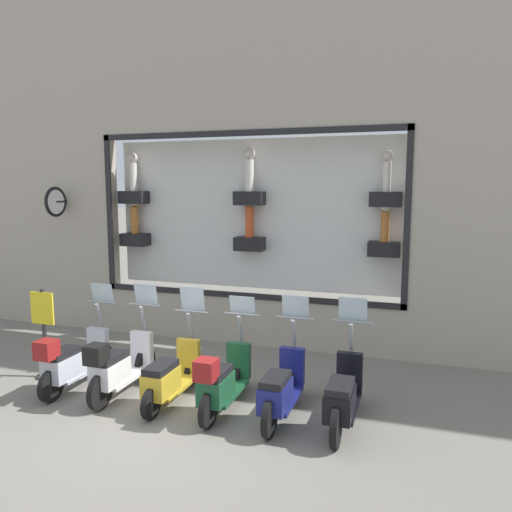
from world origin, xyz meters
TOP-DOWN VIEW (x-y plane):
  - ground_plane at (0.00, 0.00)m, footprint 120.00×120.00m
  - building_facade at (3.60, 0.00)m, footprint 1.25×36.00m
  - scooter_black_0 at (0.42, -2.47)m, footprint 1.81×0.61m
  - scooter_navy_1 at (0.42, -1.60)m, footprint 1.80×0.60m
  - scooter_green_2 at (0.35, -0.74)m, footprint 1.80×0.60m
  - scooter_yellow_3 at (0.42, 0.13)m, footprint 1.79×0.61m
  - scooter_white_4 at (0.36, 1.00)m, footprint 1.81×0.60m
  - scooter_silver_5 at (0.36, 1.87)m, footprint 1.80×0.61m
  - shop_sign_post at (0.65, 2.65)m, footprint 0.36×0.45m

SIDE VIEW (x-z plane):
  - ground_plane at x=0.00m, z-range 0.00..0.00m
  - scooter_yellow_3 at x=0.42m, z-range -0.41..1.24m
  - scooter_navy_1 at x=0.42m, z-range -0.37..1.24m
  - scooter_black_0 at x=0.42m, z-range -0.38..1.27m
  - scooter_green_2 at x=0.35m, z-range -0.30..1.24m
  - scooter_silver_5 at x=0.36m, z-range -0.32..1.26m
  - scooter_white_4 at x=0.36m, z-range -0.34..1.30m
  - shop_sign_post at x=0.65m, z-range 0.05..1.60m
  - building_facade at x=3.60m, z-range 0.13..10.40m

